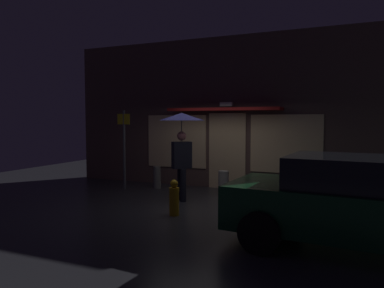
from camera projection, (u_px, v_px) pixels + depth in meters
name	position (u px, v px, depth m)	size (l,w,h in m)	color
ground_plane	(200.00, 204.00, 8.52)	(18.00, 18.00, 0.00)	#2D2D33
building_facade	(229.00, 114.00, 10.53)	(10.17, 1.00, 4.41)	brown
person_with_umbrella	(182.00, 132.00, 8.80)	(1.12, 1.12, 2.17)	black
parked_car	(370.00, 204.00, 5.37)	(4.35, 2.21, 1.44)	#0C3F1E
street_sign_post	(124.00, 145.00, 10.35)	(0.40, 0.07, 2.28)	#595B60
sidewalk_bollard	(223.00, 183.00, 9.50)	(0.27, 0.27, 0.66)	#9E998E
sidewalk_bollard_2	(157.00, 177.00, 10.55)	(0.22, 0.22, 0.64)	slate
fire_hydrant	(174.00, 199.00, 7.51)	(0.21, 0.21, 0.75)	gold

